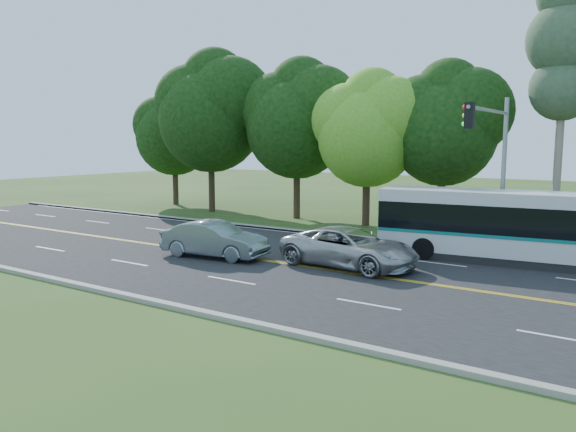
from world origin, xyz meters
The scene contains 12 objects.
ground centered at (0.00, 0.00, 0.00)m, with size 120.00×120.00×0.00m, color #264517.
road centered at (0.00, 0.00, 0.01)m, with size 60.00×14.00×0.02m, color black.
curb_north centered at (0.00, 7.15, 0.07)m, with size 60.00×0.30×0.15m, color gray.
curb_south centered at (0.00, -7.15, 0.07)m, with size 60.00×0.30×0.15m, color gray.
grass_verge centered at (0.00, 9.00, 0.05)m, with size 60.00×4.00×0.10m, color #264517.
lane_markings centered at (-0.09, 0.00, 0.02)m, with size 57.60×13.82×0.00m.
tree_row centered at (-5.15, 12.13, 6.73)m, with size 44.70×9.10×13.84m.
bougainvillea_hedge centered at (7.18, 8.15, 0.72)m, with size 9.50×2.25×1.50m.
traffic_signal centered at (6.49, 5.40, 4.67)m, with size 0.42×6.10×7.00m.
transit_bus centered at (7.58, 5.44, 1.50)m, with size 11.58×3.68×2.98m.
sedan centered at (-3.75, -0.65, 0.80)m, with size 1.66×4.76×1.57m, color slate.
suv centered at (2.07, 0.91, 0.81)m, with size 2.62×5.68×1.58m, color #A9ABAD.
Camera 1 is at (12.26, -19.12, 5.10)m, focal length 35.00 mm.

